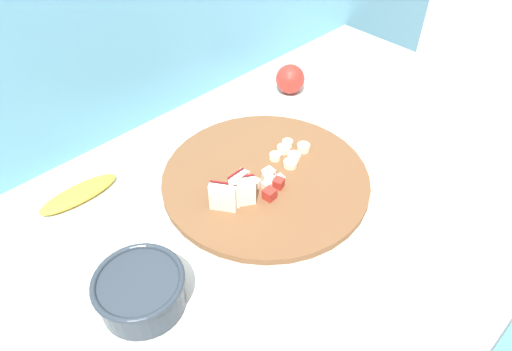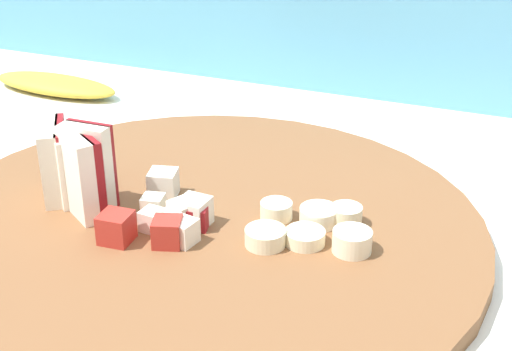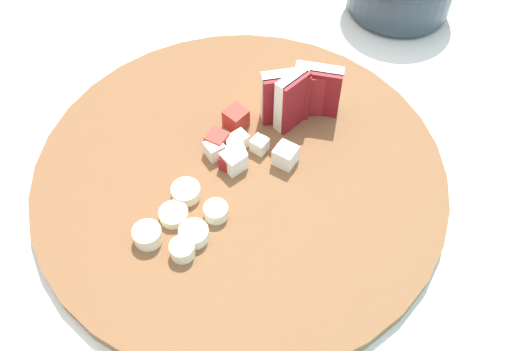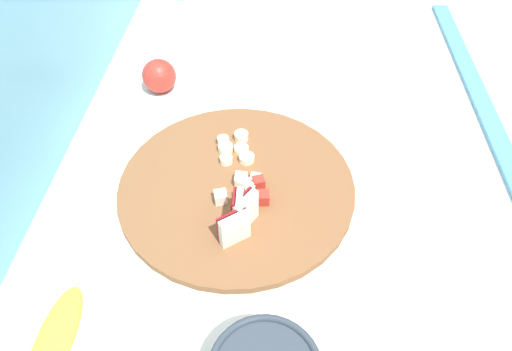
{
  "view_description": "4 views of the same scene",
  "coord_description": "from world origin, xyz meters",
  "px_view_note": "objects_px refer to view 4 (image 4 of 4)",
  "views": [
    {
      "loc": [
        -0.58,
        -0.38,
        1.54
      ],
      "look_at": [
        -0.1,
        0.11,
        0.91
      ],
      "focal_mm": 31.98,
      "sensor_mm": 36.0,
      "label": 1
    },
    {
      "loc": [
        0.14,
        -0.32,
        1.17
      ],
      "look_at": [
        -0.05,
        0.12,
        0.94
      ],
      "focal_mm": 50.68,
      "sensor_mm": 36.0,
      "label": 2
    },
    {
      "loc": [
        0.15,
        0.37,
        1.39
      ],
      "look_at": [
        -0.09,
        0.11,
        0.91
      ],
      "focal_mm": 41.3,
      "sensor_mm": 36.0,
      "label": 3
    },
    {
      "loc": [
        -0.63,
        0.03,
        1.52
      ],
      "look_at": [
        -0.09,
        0.06,
        0.93
      ],
      "focal_mm": 31.97,
      "sensor_mm": 36.0,
      "label": 4
    }
  ],
  "objects_px": {
    "cutting_board": "(237,186)",
    "banana_peel": "(55,339)",
    "apple_dice_pile": "(246,187)",
    "banana_slice_rows": "(235,148)",
    "apple_wedge_fan": "(239,218)",
    "whole_apple": "(159,76)"
  },
  "relations": [
    {
      "from": "apple_dice_pile",
      "to": "banana_peel",
      "type": "distance_m",
      "value": 0.37
    },
    {
      "from": "banana_slice_rows",
      "to": "whole_apple",
      "type": "height_order",
      "value": "whole_apple"
    },
    {
      "from": "apple_dice_pile",
      "to": "banana_slice_rows",
      "type": "height_order",
      "value": "apple_dice_pile"
    },
    {
      "from": "apple_wedge_fan",
      "to": "apple_dice_pile",
      "type": "bearing_deg",
      "value": -3.26
    },
    {
      "from": "cutting_board",
      "to": "apple_wedge_fan",
      "type": "distance_m",
      "value": 0.11
    },
    {
      "from": "banana_peel",
      "to": "whole_apple",
      "type": "bearing_deg",
      "value": -2.8
    },
    {
      "from": "cutting_board",
      "to": "apple_wedge_fan",
      "type": "relative_size",
      "value": 5.19
    },
    {
      "from": "cutting_board",
      "to": "apple_dice_pile",
      "type": "relative_size",
      "value": 4.37
    },
    {
      "from": "banana_slice_rows",
      "to": "apple_dice_pile",
      "type": "bearing_deg",
      "value": -164.1
    },
    {
      "from": "apple_dice_pile",
      "to": "banana_peel",
      "type": "relative_size",
      "value": 0.6
    },
    {
      "from": "banana_peel",
      "to": "banana_slice_rows",
      "type": "bearing_deg",
      "value": -29.25
    },
    {
      "from": "apple_wedge_fan",
      "to": "whole_apple",
      "type": "relative_size",
      "value": 1.09
    },
    {
      "from": "banana_slice_rows",
      "to": "whole_apple",
      "type": "xyz_separation_m",
      "value": [
        0.2,
        0.19,
        0.02
      ]
    },
    {
      "from": "cutting_board",
      "to": "banana_slice_rows",
      "type": "relative_size",
      "value": 4.7
    },
    {
      "from": "apple_wedge_fan",
      "to": "whole_apple",
      "type": "distance_m",
      "value": 0.44
    },
    {
      "from": "whole_apple",
      "to": "apple_wedge_fan",
      "type": "bearing_deg",
      "value": -151.5
    },
    {
      "from": "cutting_board",
      "to": "banana_slice_rows",
      "type": "height_order",
      "value": "banana_slice_rows"
    },
    {
      "from": "banana_peel",
      "to": "whole_apple",
      "type": "xyz_separation_m",
      "value": [
        0.59,
        -0.03,
        0.03
      ]
    },
    {
      "from": "apple_dice_pile",
      "to": "whole_apple",
      "type": "bearing_deg",
      "value": 35.33
    },
    {
      "from": "apple_wedge_fan",
      "to": "whole_apple",
      "type": "height_order",
      "value": "apple_wedge_fan"
    },
    {
      "from": "cutting_board",
      "to": "banana_peel",
      "type": "height_order",
      "value": "banana_peel"
    },
    {
      "from": "apple_wedge_fan",
      "to": "apple_dice_pile",
      "type": "relative_size",
      "value": 0.84
    }
  ]
}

